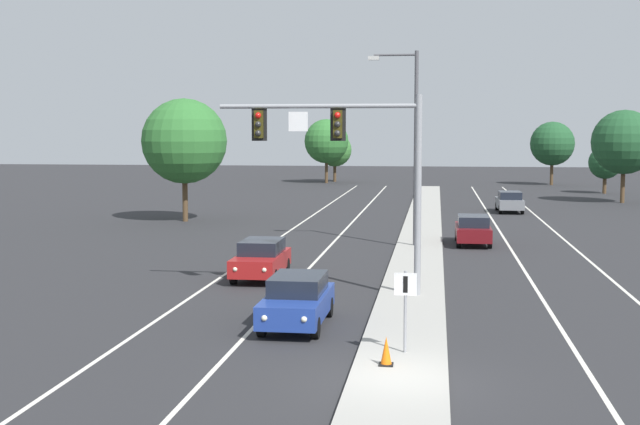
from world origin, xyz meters
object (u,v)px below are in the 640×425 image
tree_far_left_b (184,141)px  tree_far_right_a (605,163)px  street_lamp_median (412,136)px  car_oncoming_red (261,259)px  car_receding_grey (510,201)px  tree_far_right_c (552,144)px  median_sign_post (405,300)px  tree_far_left_a (335,150)px  traffic_cone_median_nose (386,351)px  car_receding_darkred (473,229)px  tree_far_right_b (624,142)px  car_oncoming_blue (297,300)px  tree_far_left_c (326,141)px  overhead_signal_mast (353,151)px

tree_far_left_b → tree_far_right_a: tree_far_left_b is taller
street_lamp_median → car_oncoming_red: (-5.83, -10.11, -4.97)m
car_receding_grey → tree_far_left_b: size_ratio=0.54×
street_lamp_median → tree_far_right_a: (17.61, 42.01, -2.76)m
car_oncoming_red → tree_far_right_a: bearing=65.8°
tree_far_right_c → median_sign_post: bearing=-100.1°
tree_far_left_a → tree_far_right_c: bearing=-7.6°
traffic_cone_median_nose → car_receding_grey: bearing=81.4°
car_receding_darkred → tree_far_left_b: bearing=153.2°
tree_far_right_b → car_receding_darkred: bearing=-115.3°
street_lamp_median → car_oncoming_red: bearing=-120.0°
car_oncoming_red → tree_far_left_b: (-9.66, 21.38, 4.58)m
street_lamp_median → car_receding_darkred: 6.21m
car_oncoming_blue → car_receding_darkred: same height
car_receding_grey → tree_far_right_a: 23.88m
traffic_cone_median_nose → tree_far_left_b: size_ratio=0.09×
median_sign_post → car_receding_grey: 43.15m
car_oncoming_red → tree_far_left_c: bearing=95.0°
street_lamp_median → car_receding_grey: street_lamp_median is taller
car_receding_darkred → tree_far_left_c: (-14.84, 53.55, 4.09)m
tree_far_right_c → tree_far_right_a: (3.39, -12.95, -1.66)m
car_receding_grey → car_receding_darkred: bearing=-100.3°
car_oncoming_blue → tree_far_left_c: bearing=96.7°
tree_far_left_b → tree_far_right_a: bearing=42.9°
car_oncoming_red → car_receding_darkred: bearing=52.5°
traffic_cone_median_nose → tree_far_right_a: size_ratio=0.16×
overhead_signal_mast → car_receding_darkred: bearing=72.2°
car_oncoming_blue → tree_far_left_c: 74.44m
car_oncoming_red → car_receding_grey: size_ratio=1.00×
car_oncoming_red → tree_far_right_b: (22.82, 40.94, 4.34)m
overhead_signal_mast → car_receding_darkred: overhead_signal_mast is taller
overhead_signal_mast → traffic_cone_median_nose: 10.80m
overhead_signal_mast → tree_far_right_a: size_ratio=1.58×
street_lamp_median → tree_far_right_b: bearing=61.1°
overhead_signal_mast → traffic_cone_median_nose: (1.79, -9.50, -4.83)m
car_receding_grey → tree_far_left_b: tree_far_left_b is taller
tree_far_right_c → car_receding_grey: bearing=-102.3°
car_receding_darkred → car_receding_grey: (3.48, 19.08, 0.00)m
tree_far_left_c → tree_far_right_b: size_ratio=0.95×
car_oncoming_blue → car_receding_grey: bearing=76.1°
car_receding_grey → tree_far_right_b: (10.23, 9.98, 4.34)m
median_sign_post → tree_far_right_c: 78.07m
tree_far_right_b → tree_far_left_c: bearing=139.4°
car_oncoming_red → tree_far_right_b: tree_far_right_b is taller
median_sign_post → street_lamp_median: 22.25m
street_lamp_median → traffic_cone_median_nose: bearing=-89.8°
car_receding_grey → traffic_cone_median_nose: bearing=-98.6°
street_lamp_median → tree_far_right_a: 45.63m
car_oncoming_blue → traffic_cone_median_nose: car_oncoming_blue is taller
car_oncoming_blue → tree_far_left_b: bearing=112.9°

